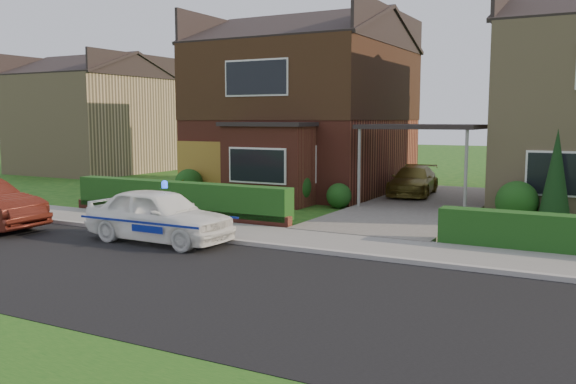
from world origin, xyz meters
The scene contains 21 objects.
ground centered at (0.00, 0.00, 0.00)m, with size 120.00×120.00×0.00m, color #154913.
road centered at (0.00, 0.00, 0.00)m, with size 60.00×6.00×0.02m, color black.
kerb centered at (0.00, 3.05, 0.06)m, with size 60.00×0.16×0.12m, color #9E9993.
sidewalk centered at (0.00, 4.10, 0.05)m, with size 60.00×2.00×0.10m, color slate.
driveway centered at (0.00, 11.00, 0.06)m, with size 3.80×12.00×0.12m, color #666059.
house_left centered at (-5.78, 13.90, 3.81)m, with size 7.50×9.53×7.25m.
carport_link centered at (0.00, 10.95, 2.66)m, with size 3.80×3.00×2.77m.
garage_door centered at (-8.25, 9.96, 1.05)m, with size 2.20×0.10×2.10m, color olive.
dwarf_wall centered at (-5.80, 5.30, 0.18)m, with size 7.70×0.25×0.36m, color brown.
hedge_left centered at (-5.80, 5.45, 0.00)m, with size 7.50×0.55×0.90m, color #183A12.
shrub_left_far centered at (-8.50, 9.50, 0.54)m, with size 1.08×1.08×1.08m, color #183A12.
shrub_left_mid centered at (-4.00, 9.30, 0.66)m, with size 1.32×1.32×1.32m, color #183A12.
shrub_left_near centered at (-2.40, 9.60, 0.42)m, with size 0.84×0.84×0.84m, color #183A12.
shrub_right_near centered at (3.20, 9.40, 0.60)m, with size 1.20×1.20×1.20m, color #183A12.
conifer_a centered at (4.20, 9.20, 1.30)m, with size 0.90×0.90×2.60m, color black.
neighbour_left centered at (-20.00, 16.00, 2.60)m, with size 6.50×7.00×5.20m, color tan.
police_car centered at (-3.97, 2.40, 0.65)m, with size 3.50×3.83×1.46m.
driveway_car centered at (-1.00, 13.35, 0.65)m, with size 1.48×3.65×1.06m, color olive.
potted_plant_a centered at (-9.00, 7.28, 0.36)m, with size 0.38×0.26×0.72m, color gray.
potted_plant_b centered at (-8.50, 9.00, 0.36)m, with size 0.32×0.39×0.72m, color gray.
potted_plant_c centered at (-4.35, 6.30, 0.37)m, with size 0.42×0.42×0.74m, color gray.
Camera 1 is at (5.55, -8.84, 2.96)m, focal length 38.00 mm.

